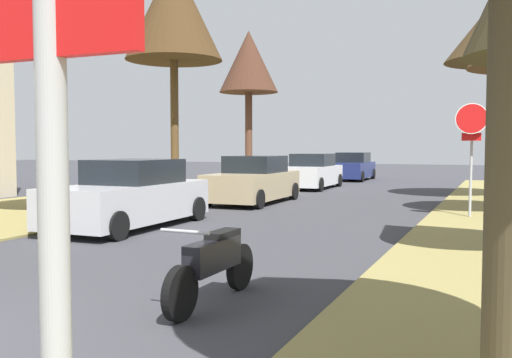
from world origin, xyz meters
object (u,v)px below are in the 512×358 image
Objects in this scene: street_tree_left_far at (249,63)px; stop_sign_far at (471,135)px; parked_sedan_silver at (131,196)px; parked_sedan_navy at (353,167)px; parked_sedan_white at (312,172)px; street_tree_left_mid_b at (174,10)px; parked_motorcycle at (214,263)px; parked_sedan_tan at (254,181)px.

stop_sign_far is at bearing -40.40° from street_tree_left_far.
parked_sedan_navy is (0.13, 20.39, 0.00)m from parked_sedan_silver.
stop_sign_far reaches higher than parked_sedan_white.
parked_sedan_white is at bearing -91.00° from parked_sedan_navy.
street_tree_left_mid_b is (-10.19, 1.84, 4.61)m from stop_sign_far.
parked_sedan_silver is 2.17× the size of parked_motorcycle.
stop_sign_far is 17.10m from parked_sedan_navy.
parked_sedan_navy is (-7.01, 15.53, -1.46)m from stop_sign_far.
stop_sign_far is 8.76m from parked_sedan_silver.
stop_sign_far is 0.66× the size of parked_sedan_navy.
parked_sedan_white is at bearing 65.29° from street_tree_left_mid_b.
parked_sedan_tan is 11.92m from parked_motorcycle.
street_tree_left_mid_b is at bearing 173.10° from parked_sedan_tan.
parked_sedan_navy is (3.18, 13.69, -6.06)m from street_tree_left_mid_b.
parked_sedan_tan is at bearing -64.07° from street_tree_left_far.
street_tree_left_mid_b is at bearing -114.71° from parked_sedan_white.
parked_sedan_silver is 1.00× the size of parked_sedan_white.
stop_sign_far is at bearing -10.24° from street_tree_left_mid_b.
street_tree_left_mid_b is 15.30m from parked_sedan_navy.
parked_motorcycle is (4.64, -25.14, -0.24)m from parked_sedan_navy.
street_tree_left_mid_b is at bearing -87.62° from street_tree_left_far.
street_tree_left_far is at bearing 103.62° from parked_sedan_silver.
street_tree_left_far is 1.67× the size of parked_sedan_white.
parked_sedan_silver and parked_sedan_navy have the same top height.
parked_motorcycle is at bearing -67.99° from parked_sedan_tan.
street_tree_left_mid_b is 15.23m from parked_motorcycle.
street_tree_left_mid_b reaches higher than street_tree_left_far.
street_tree_left_far reaches higher than parked_sedan_white.
street_tree_left_far is 1.67× the size of parked_sedan_silver.
stop_sign_far is at bearing 76.15° from parked_motorcycle.
stop_sign_far is 1.44× the size of parked_motorcycle.
parked_sedan_tan and parked_sedan_white have the same top height.
parked_sedan_silver is 13.35m from parked_sedan_white.
parked_sedan_silver is 1.00× the size of parked_sedan_tan.
parked_sedan_navy is at bearing 89.63° from parked_sedan_silver.
parked_sedan_navy is at bearing 114.29° from stop_sign_far.
street_tree_left_mid_b is at bearing 124.29° from parked_motorcycle.
parked_sedan_silver is at bearing -90.04° from parked_sedan_white.
parked_motorcycle is (4.47, -11.05, -0.24)m from parked_sedan_tan.
stop_sign_far is at bearing -49.95° from parked_sedan_white.
parked_sedan_white is at bearing 130.05° from stop_sign_far.
parked_sedan_tan is 14.09m from parked_sedan_navy.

